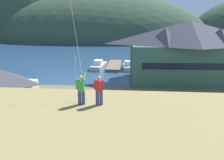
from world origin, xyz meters
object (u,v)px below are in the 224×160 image
moored_boat_outer_mooring (127,67)px  parking_light_pole (76,76)px  wharf_dock (114,66)px  parked_car_back_row_left (105,106)px  person_companion (99,89)px  storage_shed_near_lot (4,87)px  moored_boat_wharfside (99,65)px  parked_car_mid_row_far (44,129)px  parked_car_mid_row_center (214,107)px  parked_car_front_row_silver (148,104)px  harbor_lodge (188,50)px  parked_car_corner_spot (106,130)px  parked_car_mid_row_near (189,136)px  person_kite_flyer (81,89)px

moored_boat_outer_mooring → parking_light_pole: bearing=-109.2°
wharf_dock → parked_car_back_row_left: size_ratio=2.80×
parked_car_back_row_left → person_companion: size_ratio=2.46×
storage_shed_near_lot → person_companion: 21.84m
moored_boat_wharfside → parked_car_mid_row_far: bearing=-91.7°
parked_car_mid_row_center → parked_car_front_row_silver: size_ratio=0.98×
harbor_lodge → parking_light_pole: harbor_lodge is taller
harbor_lodge → parked_car_corner_spot: size_ratio=5.27×
parked_car_mid_row_far → parked_car_back_row_left: 8.14m
harbor_lodge → parked_car_back_row_left: size_ratio=5.29×
harbor_lodge → person_companion: harbor_lodge is taller
moored_boat_outer_mooring → parked_car_mid_row_near: size_ratio=1.38×
storage_shed_near_lot → parked_car_mid_row_far: storage_shed_near_lot is taller
parked_car_mid_row_center → person_companion: person_companion is taller
parked_car_mid_row_near → person_kite_flyer: 12.58m
moored_boat_outer_mooring → parked_car_mid_row_far: size_ratio=1.42×
parked_car_back_row_left → parked_car_front_row_silver: 5.54m
parking_light_pole → person_kite_flyer: bearing=-74.7°
parked_car_mid_row_near → moored_boat_wharfside: bearing=111.8°
wharf_dock → person_kite_flyer: (0.88, -41.08, 7.29)m
parking_light_pole → person_companion: size_ratio=3.58×
parked_car_mid_row_far → parked_car_corner_spot: bearing=2.4°
storage_shed_near_lot → person_kite_flyer: 21.13m
storage_shed_near_lot → parked_car_corner_spot: (14.76, -7.77, -1.56)m
moored_boat_outer_mooring → person_kite_flyer: size_ratio=3.24×
parked_car_back_row_left → moored_boat_wharfside: bearing=99.5°
person_kite_flyer → person_companion: bearing=-0.1°
person_kite_flyer → harbor_lodge: bearing=64.9°
parked_car_mid_row_center → person_companion: 19.61m
moored_boat_outer_mooring → parked_car_mid_row_near: moored_boat_outer_mooring is taller
parked_car_corner_spot → parked_car_mid_row_far: bearing=-177.6°
storage_shed_near_lot → parked_car_back_row_left: (13.94, -1.85, -1.56)m
person_companion → parked_car_mid_row_center: bearing=48.7°
parked_car_corner_spot → person_companion: bearing=-86.9°
storage_shed_near_lot → parked_car_mid_row_near: (22.55, -8.31, -1.56)m
moored_boat_outer_mooring → parked_car_mid_row_near: 32.21m
parked_car_corner_spot → person_kite_flyer: 9.72m
storage_shed_near_lot → parked_car_back_row_left: size_ratio=1.96×
wharf_dock → parked_car_mid_row_near: parked_car_mid_row_near is taller
parked_car_mid_row_center → person_kite_flyer: size_ratio=2.29×
wharf_dock → storage_shed_near_lot: bearing=-116.8°
harbor_lodge → parked_car_back_row_left: harbor_lodge is taller
parked_car_mid_row_near → parked_car_corner_spot: size_ratio=1.01×
harbor_lodge → storage_shed_near_lot: size_ratio=2.71×
moored_boat_wharfside → parked_car_mid_row_far: moored_boat_wharfside is taller
storage_shed_near_lot → wharf_dock: size_ratio=0.70×
storage_shed_near_lot → parked_car_mid_row_near: bearing=-20.2°
parked_car_mid_row_far → parked_car_front_row_silver: size_ratio=0.98×
storage_shed_near_lot → parked_car_corner_spot: 16.75m
parked_car_front_row_silver → moored_boat_outer_mooring: bearing=96.8°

